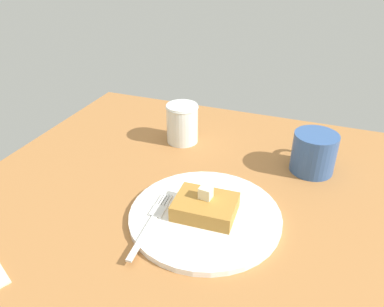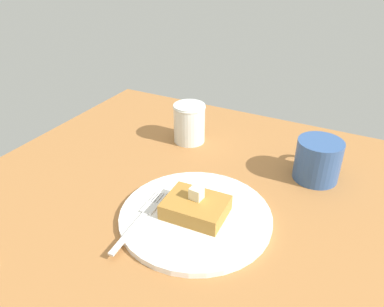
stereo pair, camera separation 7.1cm
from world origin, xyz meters
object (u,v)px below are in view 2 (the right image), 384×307
fork (142,217)px  syrup_jar (189,124)px  plate (196,216)px  coffee_mug (318,160)px

fork → syrup_jar: syrup_jar is taller
plate → syrup_jar: syrup_jar is taller
plate → coffee_mug: bearing=-34.8°
coffee_mug → syrup_jar: bearing=85.7°
syrup_jar → fork: bearing=-167.4°
plate → fork: 8.62cm
plate → fork: (-4.77, 7.16, 0.64)cm
fork → coffee_mug: (26.08, -22.00, 2.78)cm
fork → coffee_mug: coffee_mug is taller
fork → plate: bearing=-56.3°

